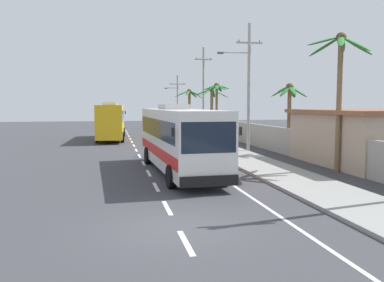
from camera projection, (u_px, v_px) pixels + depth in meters
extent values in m
plane|color=#3A3A3F|center=(178.00, 227.00, 12.14)|extent=(160.00, 160.00, 0.00)
cube|color=gray|center=(266.00, 167.00, 23.22)|extent=(3.20, 90.00, 0.14)
cube|color=white|center=(186.00, 243.00, 10.78)|extent=(0.16, 2.00, 0.01)
cube|color=white|center=(167.00, 208.00, 14.42)|extent=(0.16, 2.00, 0.01)
cube|color=white|center=(156.00, 187.00, 18.06)|extent=(0.16, 2.00, 0.01)
cube|color=white|center=(149.00, 173.00, 21.69)|extent=(0.16, 2.00, 0.01)
cube|color=white|center=(143.00, 163.00, 25.33)|extent=(0.16, 2.00, 0.01)
cube|color=white|center=(139.00, 156.00, 28.97)|extent=(0.16, 2.00, 0.01)
cube|color=white|center=(136.00, 150.00, 32.61)|extent=(0.16, 2.00, 0.01)
cube|color=white|center=(134.00, 146.00, 36.24)|extent=(0.16, 2.00, 0.01)
cube|color=white|center=(132.00, 142.00, 39.88)|extent=(0.16, 2.00, 0.01)
cube|color=white|center=(130.00, 139.00, 43.52)|extent=(0.16, 2.00, 0.01)
cube|color=white|center=(129.00, 136.00, 47.15)|extent=(0.16, 2.00, 0.01)
cube|color=white|center=(128.00, 134.00, 50.79)|extent=(0.16, 2.00, 0.01)
cube|color=white|center=(127.00, 132.00, 54.43)|extent=(0.16, 2.00, 0.01)
cube|color=white|center=(126.00, 130.00, 58.06)|extent=(0.16, 2.00, 0.01)
cube|color=white|center=(193.00, 159.00, 27.47)|extent=(0.14, 70.00, 0.01)
cube|color=#9E998E|center=(297.00, 144.00, 27.78)|extent=(0.24, 60.00, 1.97)
cube|color=silver|center=(179.00, 137.00, 21.84)|extent=(3.08, 11.68, 3.03)
cube|color=#192333|center=(178.00, 128.00, 21.98)|extent=(3.07, 10.75, 0.97)
cube|color=#192333|center=(209.00, 138.00, 16.25)|extent=(2.31, 0.22, 1.27)
cube|color=red|center=(179.00, 150.00, 21.90)|extent=(3.11, 11.45, 0.55)
cube|color=black|center=(209.00, 181.00, 16.32)|extent=(2.46, 0.28, 0.44)
cube|color=#B7B7B7|center=(173.00, 107.00, 23.09)|extent=(1.50, 2.61, 0.28)
cube|color=black|center=(240.00, 131.00, 16.78)|extent=(0.12, 0.09, 0.36)
cube|color=black|center=(173.00, 132.00, 16.08)|extent=(0.12, 0.09, 0.36)
cylinder|color=black|center=(224.00, 174.00, 18.35)|extent=(0.37, 1.05, 1.04)
cylinder|color=black|center=(171.00, 177.00, 17.75)|extent=(0.37, 1.05, 1.04)
cylinder|color=black|center=(186.00, 154.00, 25.61)|extent=(0.37, 1.05, 1.04)
cylinder|color=black|center=(148.00, 156.00, 25.02)|extent=(0.37, 1.05, 1.04)
cube|color=gold|center=(111.00, 120.00, 42.25)|extent=(2.94, 11.42, 3.25)
cube|color=#192333|center=(111.00, 115.00, 42.00)|extent=(2.94, 10.51, 1.04)
cube|color=#192333|center=(113.00, 115.00, 47.74)|extent=(2.26, 0.20, 1.36)
cube|color=yellow|center=(111.00, 127.00, 42.32)|extent=(2.97, 11.19, 0.58)
cube|color=black|center=(114.00, 131.00, 48.00)|extent=(2.41, 0.26, 0.44)
cube|color=#B7B7B7|center=(110.00, 104.00, 40.70)|extent=(1.46, 2.55, 0.28)
cube|color=black|center=(101.00, 113.00, 47.30)|extent=(0.12, 0.09, 0.36)
cube|color=black|center=(125.00, 112.00, 47.72)|extent=(0.12, 0.09, 0.36)
cylinder|color=black|center=(102.00, 132.00, 46.11)|extent=(0.36, 1.05, 1.04)
cylinder|color=black|center=(124.00, 132.00, 46.47)|extent=(0.36, 1.05, 1.04)
cylinder|color=black|center=(97.00, 137.00, 38.86)|extent=(0.36, 1.05, 1.04)
cylinder|color=black|center=(122.00, 137.00, 39.23)|extent=(0.36, 1.05, 1.04)
cylinder|color=black|center=(185.00, 149.00, 31.10)|extent=(0.13, 0.60, 0.60)
cylinder|color=black|center=(183.00, 147.00, 32.44)|extent=(0.15, 0.60, 0.60)
cube|color=#1947B2|center=(184.00, 145.00, 31.70)|extent=(0.29, 1.11, 0.36)
cube|color=black|center=(183.00, 142.00, 31.98)|extent=(0.27, 0.61, 0.12)
cylinder|color=gray|center=(185.00, 144.00, 31.19)|extent=(0.07, 0.32, 0.67)
cylinder|color=black|center=(184.00, 139.00, 31.25)|extent=(0.56, 0.07, 0.04)
sphere|color=#EAEACC|center=(185.00, 141.00, 31.14)|extent=(0.14, 0.14, 0.14)
cylinder|color=black|center=(183.00, 138.00, 31.90)|extent=(0.32, 0.32, 0.67)
sphere|color=red|center=(183.00, 132.00, 31.86)|extent=(0.26, 0.26, 0.26)
cylinder|color=red|center=(227.00, 142.00, 33.22)|extent=(0.28, 0.28, 0.87)
cylinder|color=beige|center=(227.00, 133.00, 33.15)|extent=(0.36, 0.36, 0.69)
sphere|color=#9E704C|center=(228.00, 127.00, 33.11)|extent=(0.24, 0.24, 0.24)
cylinder|color=gold|center=(212.00, 144.00, 32.36)|extent=(0.28, 0.28, 0.76)
cylinder|color=gold|center=(212.00, 136.00, 32.29)|extent=(0.36, 0.36, 0.61)
sphere|color=tan|center=(212.00, 131.00, 32.26)|extent=(0.22, 0.22, 0.22)
cylinder|color=#9E9E99|center=(249.00, 89.00, 30.89)|extent=(0.24, 0.24, 9.81)
cube|color=#9E9E99|center=(249.00, 43.00, 30.57)|extent=(2.06, 0.12, 0.12)
cylinder|color=#4C4742|center=(239.00, 41.00, 30.40)|extent=(0.08, 0.08, 0.16)
cylinder|color=#4C4742|center=(260.00, 42.00, 30.72)|extent=(0.08, 0.08, 0.16)
cylinder|color=#9E9E99|center=(235.00, 53.00, 30.42)|extent=(2.27, 0.09, 0.09)
cube|color=#4C4C51|center=(220.00, 53.00, 30.21)|extent=(0.44, 0.24, 0.14)
cylinder|color=#9E9E99|center=(203.00, 92.00, 47.30)|extent=(0.24, 0.24, 10.32)
cube|color=#9E9E99|center=(204.00, 59.00, 46.96)|extent=(2.06, 0.12, 0.12)
cylinder|color=#4C4742|center=(197.00, 58.00, 46.79)|extent=(0.08, 0.08, 0.16)
cylinder|color=#4C4742|center=(210.00, 59.00, 47.11)|extent=(0.08, 0.08, 0.16)
cylinder|color=#9E9E99|center=(177.00, 102.00, 63.71)|extent=(0.24, 0.24, 8.30)
cube|color=#9E9E99|center=(177.00, 84.00, 63.47)|extent=(2.58, 0.12, 0.12)
cylinder|color=#4C4742|center=(171.00, 83.00, 63.26)|extent=(0.08, 0.08, 0.16)
cylinder|color=#4C4742|center=(184.00, 83.00, 63.66)|extent=(0.08, 0.08, 0.16)
cylinder|color=#9E9E99|center=(172.00, 88.00, 63.34)|extent=(1.84, 0.09, 0.09)
cube|color=#4C4C51|center=(166.00, 88.00, 63.17)|extent=(0.44, 0.24, 0.14)
cylinder|color=brown|center=(189.00, 113.00, 51.01)|extent=(0.33, 0.33, 5.33)
ellipsoid|color=#28702D|center=(196.00, 95.00, 50.91)|extent=(1.84, 0.50, 1.11)
ellipsoid|color=#28702D|center=(193.00, 94.00, 51.59)|extent=(1.52, 1.66, 0.96)
ellipsoid|color=#28702D|center=(183.00, 93.00, 51.39)|extent=(1.55, 1.75, 0.68)
ellipsoid|color=#28702D|center=(182.00, 94.00, 50.76)|extent=(1.94, 0.66, 0.91)
ellipsoid|color=#28702D|center=(188.00, 93.00, 49.85)|extent=(1.08, 1.95, 0.76)
ellipsoid|color=#28702D|center=(195.00, 93.00, 50.18)|extent=(1.52, 1.74, 0.77)
sphere|color=brown|center=(189.00, 91.00, 50.76)|extent=(0.56, 0.56, 0.56)
cylinder|color=brown|center=(339.00, 106.00, 21.91)|extent=(0.28, 0.28, 7.22)
ellipsoid|color=#28702D|center=(357.00, 46.00, 21.64)|extent=(1.83, 0.66, 1.08)
ellipsoid|color=#28702D|center=(342.00, 45.00, 22.47)|extent=(1.37, 1.80, 0.76)
ellipsoid|color=#28702D|center=(325.00, 47.00, 22.17)|extent=(1.46, 1.62, 1.03)
ellipsoid|color=#28702D|center=(324.00, 41.00, 21.46)|extent=(1.97, 0.45, 0.63)
ellipsoid|color=#28702D|center=(341.00, 41.00, 20.75)|extent=(1.29, 1.80, 0.86)
ellipsoid|color=#28702D|center=(356.00, 44.00, 20.92)|extent=(1.08, 1.79, 1.07)
sphere|color=brown|center=(341.00, 37.00, 21.58)|extent=(0.56, 0.56, 0.56)
cylinder|color=brown|center=(289.00, 122.00, 29.11)|extent=(0.28, 0.28, 4.89)
ellipsoid|color=#28702D|center=(298.00, 92.00, 29.05)|extent=(1.38, 0.38, 0.86)
ellipsoid|color=#28702D|center=(292.00, 92.00, 29.47)|extent=(1.17, 1.26, 0.89)
ellipsoid|color=#28702D|center=(284.00, 89.00, 29.57)|extent=(0.65, 1.54, 0.52)
ellipsoid|color=#28702D|center=(280.00, 91.00, 29.14)|extent=(1.37, 1.03, 0.85)
ellipsoid|color=#28702D|center=(285.00, 91.00, 28.43)|extent=(1.32, 1.11, 0.86)
ellipsoid|color=#28702D|center=(293.00, 90.00, 28.23)|extent=(0.54, 1.46, 0.77)
ellipsoid|color=#28702D|center=(299.00, 92.00, 28.56)|extent=(1.23, 1.20, 0.89)
sphere|color=brown|center=(290.00, 87.00, 28.88)|extent=(0.56, 0.56, 0.56)
cylinder|color=brown|center=(212.00, 114.00, 44.14)|extent=(0.33, 0.33, 5.26)
ellipsoid|color=#28702D|center=(220.00, 93.00, 44.05)|extent=(1.93, 0.50, 1.04)
ellipsoid|color=#28702D|center=(213.00, 93.00, 44.85)|extent=(1.11, 1.92, 0.98)
ellipsoid|color=#28702D|center=(203.00, 92.00, 44.28)|extent=(1.89, 1.38, 0.76)
ellipsoid|color=#28702D|center=(207.00, 92.00, 43.15)|extent=(1.74, 1.59, 0.80)
ellipsoid|color=#28702D|center=(217.00, 92.00, 43.11)|extent=(1.10, 2.00, 0.78)
sphere|color=brown|center=(212.00, 90.00, 43.90)|extent=(0.56, 0.56, 0.56)
cylinder|color=brown|center=(217.00, 114.00, 40.06)|extent=(0.25, 0.25, 5.50)
ellipsoid|color=#28702D|center=(223.00, 87.00, 40.06)|extent=(1.45, 0.59, 0.48)
ellipsoid|color=#28702D|center=(219.00, 88.00, 40.40)|extent=(1.09, 1.29, 0.72)
ellipsoid|color=#28702D|center=(213.00, 88.00, 40.39)|extent=(0.78, 1.40, 0.67)
ellipsoid|color=#28702D|center=(210.00, 88.00, 40.07)|extent=(1.35, 1.06, 0.59)
ellipsoid|color=#28702D|center=(211.00, 88.00, 39.50)|extent=(1.37, 0.79, 0.74)
ellipsoid|color=#28702D|center=(217.00, 87.00, 39.14)|extent=(0.69, 1.44, 0.56)
ellipsoid|color=#28702D|center=(221.00, 87.00, 39.31)|extent=(0.96, 1.38, 0.63)
sphere|color=brown|center=(217.00, 86.00, 39.80)|extent=(0.56, 0.56, 0.56)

